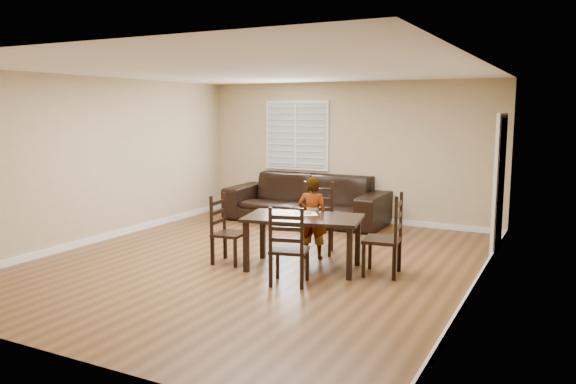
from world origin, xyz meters
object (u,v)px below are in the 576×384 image
object	(u,v)px
donut	(308,212)
sofa	(306,199)
child	(313,218)
chair_far	(287,251)
chair_right	(392,239)
dining_table	(303,223)
chair_near	(318,220)
chair_left	(222,232)

from	to	relation	value
donut	sofa	size ratio (longest dim) A/B	0.03
child	sofa	world-z (taller)	child
chair_far	child	size ratio (longest dim) A/B	0.83
chair_right	sofa	size ratio (longest dim) A/B	0.35
donut	sofa	distance (m)	3.09
dining_table	sofa	distance (m)	3.25
chair_near	donut	xyz separation A→B (m)	(0.20, -0.81, 0.27)
sofa	chair_left	bearing A→B (deg)	-86.78
chair_far	chair_left	xyz separation A→B (m)	(-1.34, 0.58, -0.01)
chair_near	sofa	distance (m)	2.27
chair_left	child	size ratio (longest dim) A/B	0.81
chair_near	sofa	xyz separation A→B (m)	(-1.14, 1.96, -0.03)
child	donut	bearing A→B (deg)	94.19
dining_table	chair_far	xyz separation A→B (m)	(0.18, -0.81, -0.19)
chair_right	donut	xyz separation A→B (m)	(-1.20, -0.06, 0.26)
chair_right	dining_table	bearing A→B (deg)	-86.33
dining_table	chair_left	xyz separation A→B (m)	(-1.17, -0.23, -0.20)
donut	chair_near	bearing A→B (deg)	104.13
chair_near	child	size ratio (longest dim) A/B	0.88
chair_left	child	world-z (taller)	child
chair_far	donut	world-z (taller)	chair_far
chair_far	dining_table	bearing A→B (deg)	-92.63
chair_left	child	bearing A→B (deg)	-59.25
chair_near	dining_table	bearing A→B (deg)	-95.66
dining_table	chair_right	bearing A→B (deg)	-0.45
dining_table	chair_near	xyz separation A→B (m)	(-0.22, 0.98, -0.15)
dining_table	child	world-z (taller)	child
chair_near	chair_left	xyz separation A→B (m)	(-0.95, -1.21, -0.04)
dining_table	child	bearing A→B (deg)	90.00
chair_left	donut	size ratio (longest dim) A/B	9.15
child	sofa	distance (m)	2.70
chair_far	child	bearing A→B (deg)	-92.81
chair_far	donut	bearing A→B (deg)	-93.81
chair_left	sofa	world-z (taller)	chair_left
dining_table	donut	xyz separation A→B (m)	(-0.02, 0.18, 0.11)
dining_table	chair_right	world-z (taller)	chair_right
chair_right	sofa	world-z (taller)	chair_right
chair_left	sofa	bearing A→B (deg)	-2.41
chair_near	chair_right	distance (m)	1.59
chair_near	sofa	bearing A→B (deg)	101.98
chair_right	child	world-z (taller)	child
chair_left	chair_near	bearing A→B (deg)	-43.94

